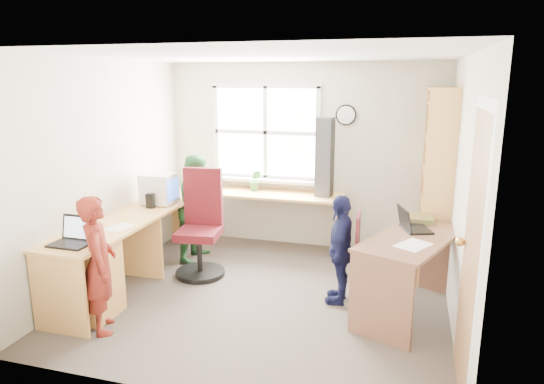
# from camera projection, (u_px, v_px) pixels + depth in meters

# --- Properties ---
(room) EXTENTS (3.64, 3.44, 2.44)m
(room) POSITION_uv_depth(u_px,v_px,m) (269.00, 179.00, 4.82)
(room) COLOR #4A413A
(room) RESTS_ON ground
(l_desk) EXTENTS (2.38, 2.95, 0.75)m
(l_desk) POSITION_uv_depth(u_px,v_px,m) (136.00, 251.00, 4.99)
(l_desk) COLOR #FFBC65
(l_desk) RESTS_ON ground
(right_desk) EXTENTS (1.07, 1.47, 0.77)m
(right_desk) POSITION_uv_depth(u_px,v_px,m) (412.00, 258.00, 4.52)
(right_desk) COLOR brown
(right_desk) RESTS_ON ground
(bookshelf) EXTENTS (0.30, 1.02, 2.10)m
(bookshelf) POSITION_uv_depth(u_px,v_px,m) (436.00, 187.00, 5.44)
(bookshelf) COLOR #FFBC65
(bookshelf) RESTS_ON ground
(swivel_chair) EXTENTS (0.63, 0.63, 1.20)m
(swivel_chair) POSITION_uv_depth(u_px,v_px,m) (201.00, 230.00, 5.50)
(swivel_chair) COLOR black
(swivel_chair) RESTS_ON ground
(wooden_chair) EXTENTS (0.42, 0.42, 0.92)m
(wooden_chair) POSITION_uv_depth(u_px,v_px,m) (368.00, 256.00, 4.74)
(wooden_chair) COLOR maroon
(wooden_chair) RESTS_ON ground
(crt_monitor) EXTENTS (0.37, 0.33, 0.36)m
(crt_monitor) POSITION_uv_depth(u_px,v_px,m) (159.00, 189.00, 5.68)
(crt_monitor) COLOR silver
(crt_monitor) RESTS_ON l_desk
(laptop_left) EXTENTS (0.35, 0.29, 0.24)m
(laptop_left) POSITION_uv_depth(u_px,v_px,m) (74.00, 237.00, 4.34)
(laptop_left) COLOR black
(laptop_left) RESTS_ON l_desk
(laptop_right) EXTENTS (0.37, 0.40, 0.22)m
(laptop_right) POSITION_uv_depth(u_px,v_px,m) (411.00, 225.00, 4.65)
(laptop_right) COLOR black
(laptop_right) RESTS_ON right_desk
(speaker_a) EXTENTS (0.09, 0.09, 0.17)m
(speaker_a) POSITION_uv_depth(u_px,v_px,m) (151.00, 201.00, 5.52)
(speaker_a) COLOR black
(speaker_a) RESTS_ON l_desk
(speaker_b) EXTENTS (0.11, 0.11, 0.18)m
(speaker_b) POSITION_uv_depth(u_px,v_px,m) (167.00, 191.00, 5.97)
(speaker_b) COLOR black
(speaker_b) RESTS_ON l_desk
(cd_tower) EXTENTS (0.22, 0.20, 0.98)m
(cd_tower) POSITION_uv_depth(u_px,v_px,m) (325.00, 157.00, 5.98)
(cd_tower) COLOR black
(cd_tower) RESTS_ON l_desk
(game_box) EXTENTS (0.31, 0.31, 0.06)m
(game_box) POSITION_uv_depth(u_px,v_px,m) (418.00, 218.00, 4.94)
(game_box) COLOR #B42716
(game_box) RESTS_ON right_desk
(paper_a) EXTENTS (0.23, 0.30, 0.00)m
(paper_a) POSITION_uv_depth(u_px,v_px,m) (120.00, 227.00, 4.81)
(paper_a) COLOR white
(paper_a) RESTS_ON l_desk
(paper_b) EXTENTS (0.36, 0.39, 0.00)m
(paper_b) POSITION_uv_depth(u_px,v_px,m) (413.00, 245.00, 4.24)
(paper_b) COLOR white
(paper_b) RESTS_ON right_desk
(potted_plant) EXTENTS (0.17, 0.14, 0.28)m
(potted_plant) POSITION_uv_depth(u_px,v_px,m) (255.00, 180.00, 6.35)
(potted_plant) COLOR #2D7130
(potted_plant) RESTS_ON l_desk
(person_red) EXTENTS (0.50, 0.54, 1.23)m
(person_red) POSITION_uv_depth(u_px,v_px,m) (99.00, 265.00, 4.21)
(person_red) COLOR maroon
(person_red) RESTS_ON ground
(person_green) EXTENTS (0.54, 0.67, 1.30)m
(person_green) POSITION_uv_depth(u_px,v_px,m) (199.00, 207.00, 5.94)
(person_green) COLOR #296734
(person_green) RESTS_ON ground
(person_navy) EXTENTS (0.28, 0.65, 1.10)m
(person_navy) POSITION_uv_depth(u_px,v_px,m) (341.00, 249.00, 4.78)
(person_navy) COLOR #141840
(person_navy) RESTS_ON ground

